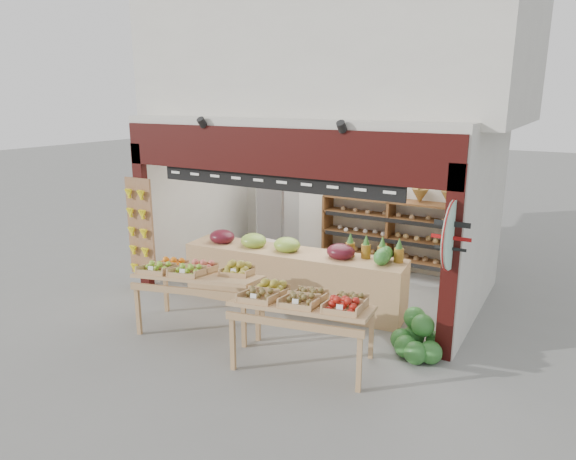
{
  "coord_description": "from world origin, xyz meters",
  "views": [
    {
      "loc": [
        4.11,
        -7.56,
        3.43
      ],
      "look_at": [
        -0.19,
        -0.2,
        1.22
      ],
      "focal_mm": 32.0,
      "sensor_mm": 36.0,
      "label": 1
    }
  ],
  "objects_px": {
    "back_shelving": "(391,219)",
    "display_table_right": "(304,302)",
    "refrigerator": "(278,216)",
    "watermelon_pile": "(418,339)",
    "display_table_left": "(194,273)",
    "cardboard_stack": "(276,263)",
    "mid_counter": "(292,276)"
  },
  "relations": [
    {
      "from": "cardboard_stack",
      "to": "display_table_right",
      "type": "xyz_separation_m",
      "value": [
        2.15,
        -2.8,
        0.63
      ]
    },
    {
      "from": "back_shelving",
      "to": "display_table_left",
      "type": "height_order",
      "value": "back_shelving"
    },
    {
      "from": "mid_counter",
      "to": "display_table_right",
      "type": "distance_m",
      "value": 2.05
    },
    {
      "from": "refrigerator",
      "to": "watermelon_pile",
      "type": "xyz_separation_m",
      "value": [
        4.05,
        -2.98,
        -0.68
      ]
    },
    {
      "from": "back_shelving",
      "to": "display_table_left",
      "type": "distance_m",
      "value": 4.29
    },
    {
      "from": "back_shelving",
      "to": "watermelon_pile",
      "type": "bearing_deg",
      "value": -63.97
    },
    {
      "from": "back_shelving",
      "to": "refrigerator",
      "type": "height_order",
      "value": "refrigerator"
    },
    {
      "from": "mid_counter",
      "to": "display_table_right",
      "type": "height_order",
      "value": "mid_counter"
    },
    {
      "from": "refrigerator",
      "to": "display_table_left",
      "type": "xyz_separation_m",
      "value": [
        0.84,
        -3.81,
        -0.03
      ]
    },
    {
      "from": "cardboard_stack",
      "to": "display_table_left",
      "type": "xyz_separation_m",
      "value": [
        0.16,
        -2.62,
        0.62
      ]
    },
    {
      "from": "back_shelving",
      "to": "watermelon_pile",
      "type": "xyz_separation_m",
      "value": [
        1.52,
        -3.1,
        -0.87
      ]
    },
    {
      "from": "display_table_left",
      "to": "watermelon_pile",
      "type": "relative_size",
      "value": 2.52
    },
    {
      "from": "mid_counter",
      "to": "watermelon_pile",
      "type": "bearing_deg",
      "value": -15.66
    },
    {
      "from": "cardboard_stack",
      "to": "mid_counter",
      "type": "distance_m",
      "value": 1.54
    },
    {
      "from": "display_table_left",
      "to": "display_table_right",
      "type": "relative_size",
      "value": 1.03
    },
    {
      "from": "back_shelving",
      "to": "watermelon_pile",
      "type": "relative_size",
      "value": 3.59
    },
    {
      "from": "refrigerator",
      "to": "mid_counter",
      "type": "distance_m",
      "value": 2.89
    },
    {
      "from": "back_shelving",
      "to": "mid_counter",
      "type": "relative_size",
      "value": 0.73
    },
    {
      "from": "display_table_left",
      "to": "watermelon_pile",
      "type": "bearing_deg",
      "value": 14.49
    },
    {
      "from": "cardboard_stack",
      "to": "display_table_right",
      "type": "height_order",
      "value": "display_table_right"
    },
    {
      "from": "refrigerator",
      "to": "watermelon_pile",
      "type": "height_order",
      "value": "refrigerator"
    },
    {
      "from": "display_table_left",
      "to": "watermelon_pile",
      "type": "xyz_separation_m",
      "value": [
        3.21,
        0.83,
        -0.64
      ]
    },
    {
      "from": "display_table_right",
      "to": "cardboard_stack",
      "type": "bearing_deg",
      "value": 127.53
    },
    {
      "from": "cardboard_stack",
      "to": "display_table_left",
      "type": "height_order",
      "value": "display_table_left"
    },
    {
      "from": "back_shelving",
      "to": "watermelon_pile",
      "type": "distance_m",
      "value": 3.56
    },
    {
      "from": "back_shelving",
      "to": "display_table_right",
      "type": "height_order",
      "value": "back_shelving"
    },
    {
      "from": "back_shelving",
      "to": "refrigerator",
      "type": "distance_m",
      "value": 2.55
    },
    {
      "from": "watermelon_pile",
      "to": "refrigerator",
      "type": "bearing_deg",
      "value": 143.67
    },
    {
      "from": "back_shelving",
      "to": "refrigerator",
      "type": "relative_size",
      "value": 1.56
    },
    {
      "from": "refrigerator",
      "to": "display_table_right",
      "type": "distance_m",
      "value": 4.89
    },
    {
      "from": "mid_counter",
      "to": "display_table_right",
      "type": "relative_size",
      "value": 1.99
    },
    {
      "from": "refrigerator",
      "to": "cardboard_stack",
      "type": "distance_m",
      "value": 1.52
    }
  ]
}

